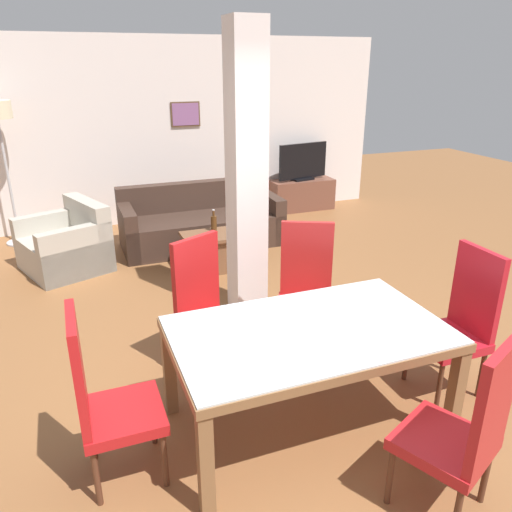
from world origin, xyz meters
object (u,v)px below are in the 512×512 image
Objects in this scene: dining_chair_far_right at (306,287)px; coffee_table at (217,251)px; dining_table at (308,347)px; dining_chair_far_left at (207,306)px; bottle at (214,223)px; tv_screen at (303,162)px; dining_chair_head_left at (104,397)px; dining_chair_head_right at (460,319)px; armchair at (67,246)px; sofa at (201,224)px; tv_stand at (302,195)px; dining_chair_near_right at (465,429)px.

coffee_table is at bearing -58.49° from dining_chair_far_right.
dining_table is 0.99m from dining_chair_far_left.
dining_chair_far_left is 1.40× the size of coffee_table.
dining_table is 2.91m from coffee_table.
bottle is (0.01, 0.12, 0.32)m from coffee_table.
coffee_table is 2.92m from tv_screen.
dining_chair_far_left is at bearing 116.45° from dining_table.
bottle reaches higher than coffee_table.
dining_chair_head_left is at bearing 180.00° from dining_table.
dining_chair_head_right and dining_chair_far_right have the same top height.
armchair is 1.31× the size of tv_screen.
bottle is (-1.01, 2.99, -0.03)m from dining_chair_head_right.
dining_chair_head_left reaches higher than sofa.
dining_chair_far_right is 3.22m from armchair.
dining_chair_far_right is at bearing 41.50° from dining_chair_head_right.
dining_chair_far_right is 2.89m from sofa.
dining_chair_head_left is 0.95× the size of armchair.
dining_table reaches higher than bottle.
coffee_table is at bearing 19.52° from dining_chair_head_right.
tv_screen is at bearing 43.44° from coffee_table.
tv_screen is (0.00, 0.00, 0.54)m from tv_stand.
dining_chair_near_right is at bearing -87.19° from bottle.
dining_chair_head_left is at bearing 19.54° from dining_chair_far_left.
dining_chair_far_left reaches higher than bottle.
dining_table is at bearing 54.62° from tv_screen.
dining_chair_near_right is at bearing -65.13° from dining_table.
dining_chair_near_right and dining_chair_far_right have the same top height.
dining_chair_far_right is 0.53× the size of sofa.
bottle is at bearing -138.24° from tv_stand.
dining_chair_near_right is (-0.81, -0.94, 0.00)m from dining_chair_head_right.
armchair is at bearing 37.26° from dining_chair_head_right.
dining_chair_near_right is at bearing -107.97° from tv_stand.
tv_screen is (2.31, 4.84, 0.18)m from dining_table.
dining_chair_head_left is (-0.85, -0.88, 0.00)m from dining_chair_far_left.
tv_stand is at bearing -151.24° from dining_chair_far_left.
tv_screen is at bearing -151.24° from dining_chair_far_left.
tv_stand is (1.88, 3.93, -0.32)m from dining_chair_far_right.
dining_chair_near_right is 6.09m from tv_screen.
dining_chair_head_left is at bearing -117.12° from bottle.
armchair is at bearing 158.56° from coffee_table.
dining_chair_head_right is at bearing 104.20° from sofa.
dining_chair_near_right is 0.95× the size of armchair.
dining_chair_head_left reaches higher than tv_screen.
tv_screen is at bearing 41.76° from bottle.
dining_chair_far_left is 2.13m from coffee_table.
coffee_table is at bearing 33.59° from tv_screen.
dining_chair_head_right is 1.00× the size of dining_chair_far_left.
dining_chair_head_right is at bearing -71.43° from bottle.
dining_chair_near_right is 1.97m from dining_chair_head_left.
dining_table is at bearing 90.00° from dining_chair_head_right.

